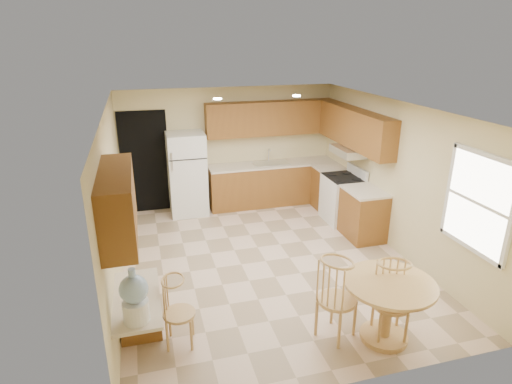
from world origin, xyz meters
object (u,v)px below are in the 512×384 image
object	(u,v)px
water_crock	(135,298)
stove	(342,198)
refrigerator	(187,174)
chair_table_b	(397,300)
dining_table	(388,302)
chair_table_a	(341,295)
chair_desk	(179,309)

from	to	relation	value
water_crock	stove	bearing A→B (deg)	40.06
refrigerator	chair_table_b	xyz separation A→B (m)	(1.84, -4.69, -0.23)
dining_table	chair_table_a	xyz separation A→B (m)	(-0.55, 0.12, 0.12)
chair_table_b	chair_desk	size ratio (longest dim) A/B	1.14
refrigerator	stove	distance (m)	3.15
refrigerator	chair_desk	distance (m)	4.16
dining_table	chair_table_b	size ratio (longest dim) A/B	1.07
chair_table_a	water_crock	distance (m)	2.32
refrigerator	stove	bearing A→B (deg)	-22.99
refrigerator	dining_table	distance (m)	4.95
chair_table_a	refrigerator	bearing A→B (deg)	165.18
dining_table	chair_desk	xyz separation A→B (m)	(-2.39, 0.49, 0.01)
dining_table	chair_table_b	bearing A→B (deg)	-62.24
stove	chair_table_b	bearing A→B (deg)	-106.60
stove	chair_table_a	size ratio (longest dim) A/B	1.04
chair_table_a	chair_desk	world-z (taller)	chair_table_a
refrigerator	water_crock	size ratio (longest dim) A/B	2.84
stove	chair_desk	size ratio (longest dim) A/B	1.25
dining_table	water_crock	size ratio (longest dim) A/B	1.80
chair_table_b	chair_table_a	bearing A→B (deg)	-3.34
chair_desk	dining_table	bearing A→B (deg)	88.73
chair_table_a	water_crock	size ratio (longest dim) A/B	1.77
chair_table_a	chair_desk	size ratio (longest dim) A/B	1.20
stove	chair_table_a	xyz separation A→B (m)	(-1.64, -3.26, 0.17)
chair_table_a	stove	bearing A→B (deg)	123.11
chair_table_b	chair_desk	xyz separation A→B (m)	(-2.44, 0.59, -0.08)
chair_table_a	chair_table_b	size ratio (longest dim) A/B	1.05
dining_table	chair_table_a	world-z (taller)	chair_table_a
dining_table	chair_desk	bearing A→B (deg)	168.35
stove	chair_table_a	world-z (taller)	stove
stove	chair_table_a	distance (m)	3.65
dining_table	stove	bearing A→B (deg)	72.19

